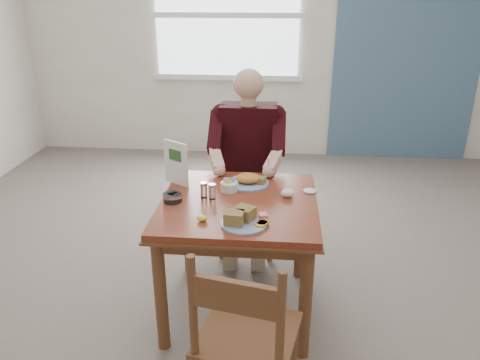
# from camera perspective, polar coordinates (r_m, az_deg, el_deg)

# --- Properties ---
(floor) EXTENTS (6.00, 6.00, 0.00)m
(floor) POSITION_cam_1_polar(r_m,az_deg,el_deg) (3.11, -0.16, -15.17)
(floor) COLOR #645A51
(floor) RESTS_ON ground
(wall_back) EXTENTS (5.50, 0.00, 5.50)m
(wall_back) POSITION_cam_1_polar(r_m,az_deg,el_deg) (5.47, 2.80, 17.35)
(wall_back) COLOR beige
(wall_back) RESTS_ON ground
(accent_panel) EXTENTS (1.60, 0.02, 2.80)m
(accent_panel) POSITION_cam_1_polar(r_m,az_deg,el_deg) (5.62, 20.03, 16.22)
(accent_panel) COLOR #44657E
(accent_panel) RESTS_ON ground
(lemon_wedge) EXTENTS (0.06, 0.05, 0.03)m
(lemon_wedge) POSITION_cam_1_polar(r_m,az_deg,el_deg) (2.49, -4.65, -4.67)
(lemon_wedge) COLOR yellow
(lemon_wedge) RESTS_ON table
(napkin) EXTENTS (0.09, 0.08, 0.05)m
(napkin) POSITION_cam_1_polar(r_m,az_deg,el_deg) (2.77, 5.81, -1.58)
(napkin) COLOR white
(napkin) RESTS_ON table
(metal_dish) EXTENTS (0.09, 0.09, 0.01)m
(metal_dish) POSITION_cam_1_polar(r_m,az_deg,el_deg) (2.86, 8.54, -1.35)
(metal_dish) COLOR silver
(metal_dish) RESTS_ON table
(window) EXTENTS (1.72, 0.04, 1.42)m
(window) POSITION_cam_1_polar(r_m,az_deg,el_deg) (5.45, -1.63, 19.45)
(window) COLOR white
(window) RESTS_ON wall_back
(table) EXTENTS (0.92, 0.92, 0.75)m
(table) POSITION_cam_1_polar(r_m,az_deg,el_deg) (2.76, -0.17, -4.65)
(table) COLOR maroon
(table) RESTS_ON ground
(chair_far) EXTENTS (0.42, 0.42, 0.95)m
(chair_far) POSITION_cam_1_polar(r_m,az_deg,el_deg) (3.55, 1.00, -1.05)
(chair_far) COLOR brown
(chair_far) RESTS_ON ground
(chair_near) EXTENTS (0.50, 0.50, 0.95)m
(chair_near) POSITION_cam_1_polar(r_m,az_deg,el_deg) (2.15, 0.61, -18.89)
(chair_near) COLOR brown
(chair_near) RESTS_ON ground
(diner) EXTENTS (0.53, 0.56, 1.39)m
(diner) POSITION_cam_1_polar(r_m,az_deg,el_deg) (3.34, 0.93, 3.55)
(diner) COLOR gray
(diner) RESTS_ON chair_far
(near_plate) EXTENTS (0.29, 0.29, 0.08)m
(near_plate) POSITION_cam_1_polar(r_m,az_deg,el_deg) (2.44, 0.32, -4.75)
(near_plate) COLOR white
(near_plate) RESTS_ON table
(far_plate) EXTENTS (0.34, 0.34, 0.07)m
(far_plate) POSITION_cam_1_polar(r_m,az_deg,el_deg) (2.92, 1.09, -0.05)
(far_plate) COLOR white
(far_plate) RESTS_ON table
(caddy) EXTENTS (0.11, 0.11, 0.08)m
(caddy) POSITION_cam_1_polar(r_m,az_deg,el_deg) (2.83, -1.34, -0.78)
(caddy) COLOR white
(caddy) RESTS_ON table
(shakers) EXTENTS (0.11, 0.07, 0.09)m
(shakers) POSITION_cam_1_polar(r_m,az_deg,el_deg) (2.73, -3.93, -1.30)
(shakers) COLOR white
(shakers) RESTS_ON table
(creamer) EXTENTS (0.13, 0.13, 0.05)m
(creamer) POSITION_cam_1_polar(r_m,az_deg,el_deg) (2.72, -8.23, -2.11)
(creamer) COLOR white
(creamer) RESTS_ON table
(menu) EXTENTS (0.17, 0.11, 0.28)m
(menu) POSITION_cam_1_polar(r_m,az_deg,el_deg) (2.92, -7.80, 2.09)
(menu) COLOR white
(menu) RESTS_ON table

